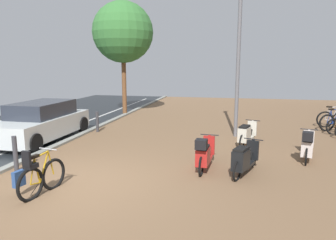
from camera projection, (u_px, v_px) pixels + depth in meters
ground at (138, 189)px, 7.09m from camera, size 21.00×40.00×0.13m
bicycle_foreground at (39, 177)px, 6.69m from camera, size 0.75×1.39×1.09m
bicycle_rack_08 at (334, 122)px, 13.21m from camera, size 1.35×0.62×1.02m
bicycle_rack_09 at (333, 119)px, 13.93m from camera, size 1.39×0.48×1.02m
scooter_near at (246, 134)px, 10.70m from camera, size 0.80×1.80×0.80m
scooter_mid at (244, 159)px, 7.87m from camera, size 0.82×1.72×0.81m
scooter_far at (204, 154)px, 8.22m from camera, size 0.52×1.83×0.97m
scooter_extra at (307, 146)px, 9.04m from camera, size 0.74×1.83×0.97m
parked_car_near at (41, 122)px, 11.57m from camera, size 1.90×4.24×1.40m
lamp_post at (239, 46)px, 11.58m from camera, size 0.20×0.52×6.21m
street_tree at (123, 32)px, 16.78m from camera, size 3.26×3.26×6.09m
bollard_near at (15, 154)px, 8.14m from camera, size 0.12×0.12×0.94m
bollard_far at (97, 122)px, 12.94m from camera, size 0.12×0.12×0.84m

